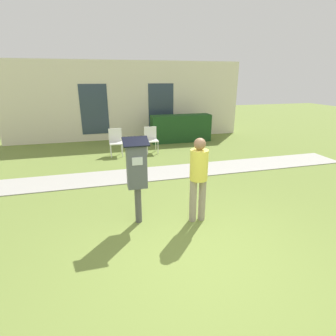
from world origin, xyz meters
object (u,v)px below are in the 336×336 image
at_px(person_standing, 199,174).
at_px(parking_meter, 137,170).
at_px(outdoor_chair_middle, 151,138).
at_px(outdoor_chair_left, 116,140).

bearing_deg(person_standing, parking_meter, 176.91).
relative_size(person_standing, outdoor_chair_middle, 1.76).
relative_size(person_standing, outdoor_chair_left, 1.76).
relative_size(outdoor_chair_left, outdoor_chair_middle, 1.00).
relative_size(parking_meter, outdoor_chair_left, 1.77).
xyz_separation_m(outdoor_chair_left, outdoor_chair_middle, (1.23, 0.03, 0.00)).
bearing_deg(outdoor_chair_middle, outdoor_chair_left, -176.32).
distance_m(parking_meter, person_standing, 1.10).
bearing_deg(person_standing, outdoor_chair_middle, 97.34).
distance_m(parking_meter, outdoor_chair_middle, 4.82).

